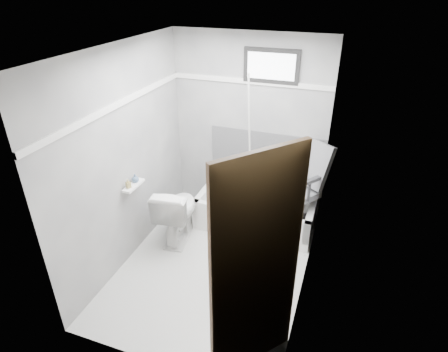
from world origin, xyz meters
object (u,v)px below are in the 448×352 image
at_px(office_chair, 292,186).
at_px(door, 281,310).
at_px(bathtub, 255,212).
at_px(soap_bottle_b, 135,178).
at_px(soap_bottle_a, 128,183).
at_px(toilet, 177,212).

height_order(office_chair, door, door).
distance_m(bathtub, office_chair, 0.63).
relative_size(bathtub, soap_bottle_b, 14.61).
xyz_separation_m(door, soap_bottle_a, (-1.92, 1.18, -0.03)).
xyz_separation_m(bathtub, soap_bottle_a, (-1.17, -1.03, 0.76)).
distance_m(toilet, door, 2.38).
height_order(door, soap_bottle_b, door).
xyz_separation_m(bathtub, office_chair, (0.43, 0.03, 0.46)).
relative_size(soap_bottle_a, soap_bottle_b, 0.98).
distance_m(door, soap_bottle_a, 2.25).
bearing_deg(toilet, soap_bottle_b, 38.03).
xyz_separation_m(toilet, soap_bottle_a, (-0.32, -0.47, 0.59)).
bearing_deg(office_chair, soap_bottle_b, -114.93).
relative_size(bathtub, door, 0.75).
distance_m(bathtub, soap_bottle_a, 1.73).
height_order(toilet, door, door).
distance_m(office_chair, soap_bottle_b, 1.87).
bearing_deg(soap_bottle_a, bathtub, 41.31).
relative_size(bathtub, office_chair, 1.36).
bearing_deg(soap_bottle_b, office_chair, 29.88).
height_order(bathtub, office_chair, office_chair).
height_order(toilet, soap_bottle_a, soap_bottle_a).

